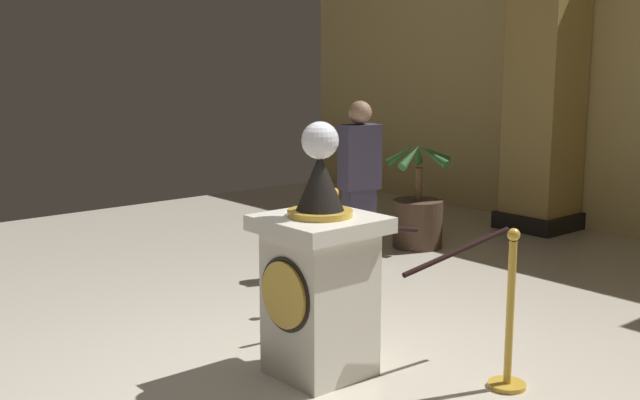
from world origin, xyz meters
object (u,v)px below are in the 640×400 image
Objects in this scene: potted_palm_left at (418,216)px; bystander_guest at (359,183)px; stanchion_far at (334,268)px; pedestal_clock at (319,277)px; stanchion_near at (509,333)px.

potted_palm_left is 0.72× the size of bystander_guest.
potted_palm_left is (-1.05, 2.13, -0.01)m from stanchion_far.
pedestal_clock is 1.61× the size of stanchion_near.
pedestal_clock is at bearing -140.91° from stanchion_near.
stanchion_far is 2.38m from potted_palm_left.
stanchion_far is (-0.93, 0.94, -0.30)m from pedestal_clock.
stanchion_near is 1.01× the size of stanchion_far.
potted_palm_left is (-2.92, 2.30, -0.01)m from stanchion_near.
stanchion_near is at bearing -23.36° from bystander_guest.
pedestal_clock reaches higher than potted_palm_left.
bystander_guest reaches higher than stanchion_far.
stanchion_far is at bearing 174.68° from stanchion_near.
potted_palm_left is (-1.99, 3.07, -0.31)m from pedestal_clock.
bystander_guest is at bearing 127.19° from stanchion_far.
pedestal_clock is 2.51m from bystander_guest.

